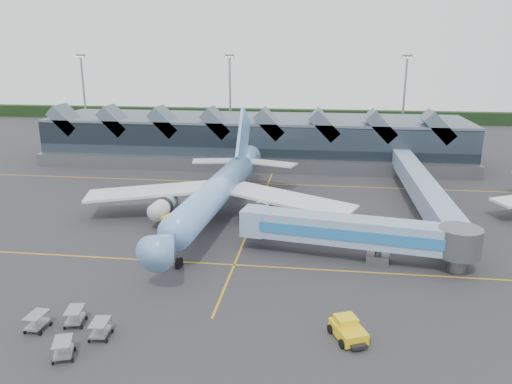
# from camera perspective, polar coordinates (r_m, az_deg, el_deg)

# --- Properties ---
(ground) EXTENTS (260.00, 260.00, 0.00)m
(ground) POSITION_cam_1_polar(r_m,az_deg,el_deg) (65.61, -1.30, -5.45)
(ground) COLOR #2D2D2F
(ground) RESTS_ON ground
(taxi_stripes) EXTENTS (120.00, 60.00, 0.01)m
(taxi_stripes) POSITION_cam_1_polar(r_m,az_deg,el_deg) (74.90, -0.13, -2.65)
(taxi_stripes) COLOR #C49317
(taxi_stripes) RESTS_ON ground
(tree_line_far) EXTENTS (260.00, 4.00, 4.00)m
(tree_line_far) POSITION_cam_1_polar(r_m,az_deg,el_deg) (171.95, 4.37, 8.73)
(tree_line_far) COLOR black
(tree_line_far) RESTS_ON ground
(terminal) EXTENTS (90.00, 22.25, 12.52)m
(terminal) POSITION_cam_1_polar(r_m,az_deg,el_deg) (110.28, -0.15, 6.11)
(terminal) COLOR black
(terminal) RESTS_ON ground
(light_masts) EXTENTS (132.40, 42.56, 22.45)m
(light_masts) POSITION_cam_1_polar(r_m,az_deg,el_deg) (124.14, 13.05, 10.37)
(light_masts) COLOR gray
(light_masts) RESTS_ON ground
(main_airliner) EXTENTS (40.22, 46.34, 14.88)m
(main_airliner) POSITION_cam_1_polar(r_m,az_deg,el_deg) (72.16, -4.37, 0.20)
(main_airliner) COLOR #73A1EA
(main_airliner) RESTS_ON ground
(jet_bridge) EXTENTS (27.43, 8.17, 5.27)m
(jet_bridge) POSITION_cam_1_polar(r_m,az_deg,el_deg) (59.50, 12.69, -4.67)
(jet_bridge) COLOR #74A0C2
(jet_bridge) RESTS_ON ground
(fuel_truck) EXTENTS (4.56, 8.51, 2.87)m
(fuel_truck) POSITION_cam_1_polar(r_m,az_deg,el_deg) (70.33, -8.03, -2.71)
(fuel_truck) COLOR black
(fuel_truck) RESTS_ON ground
(pushback_tug) EXTENTS (3.61, 4.42, 1.78)m
(pushback_tug) POSITION_cam_1_polar(r_m,az_deg,el_deg) (45.28, 10.48, -15.23)
(pushback_tug) COLOR yellow
(pushback_tug) RESTS_ON ground
(baggage_carts) EXTENTS (7.65, 7.39, 1.55)m
(baggage_carts) POSITION_cam_1_polar(r_m,az_deg,el_deg) (47.56, -20.58, -14.33)
(baggage_carts) COLOR gray
(baggage_carts) RESTS_ON ground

